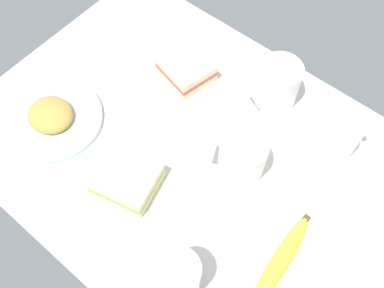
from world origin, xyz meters
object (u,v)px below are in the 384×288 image
at_px(coffee_mug_milky, 336,136).
at_px(glass_of_milk, 179,278).
at_px(banana, 280,261).
at_px(sandwich_main, 127,179).
at_px(plate_of_food, 52,117).
at_px(coffee_mug_black, 277,84).
at_px(sandwich_side, 186,69).
at_px(coffee_mug_spare, 242,157).
at_px(paper_napkin, 135,31).

distance_m(coffee_mug_milky, glass_of_milk, 0.40).
bearing_deg(banana, sandwich_main, -169.82).
bearing_deg(plate_of_food, coffee_mug_black, 46.29).
bearing_deg(coffee_mug_black, sandwich_main, -106.66).
bearing_deg(sandwich_side, coffee_mug_spare, -26.08).
bearing_deg(plate_of_food, coffee_mug_milky, 32.87).
bearing_deg(banana, coffee_mug_spare, 146.88).
height_order(coffee_mug_spare, sandwich_main, coffee_mug_spare).
bearing_deg(coffee_mug_black, sandwich_side, -159.25).
height_order(plate_of_food, sandwich_main, sandwich_main).
distance_m(plate_of_food, coffee_mug_black, 0.47).
distance_m(plate_of_food, coffee_mug_spare, 0.40).
height_order(plate_of_food, coffee_mug_spare, coffee_mug_spare).
xyz_separation_m(sandwich_side, glass_of_milk, (0.28, -0.36, 0.02)).
height_order(coffee_mug_milky, sandwich_main, coffee_mug_milky).
xyz_separation_m(plate_of_food, banana, (0.53, 0.05, 0.00)).
xyz_separation_m(coffee_mug_milky, paper_napkin, (-0.52, -0.02, -0.05)).
xyz_separation_m(sandwich_main, sandwich_side, (-0.08, 0.28, 0.00)).
bearing_deg(plate_of_food, sandwich_main, -1.50).
bearing_deg(coffee_mug_black, coffee_mug_spare, -76.60).
distance_m(coffee_mug_milky, sandwich_side, 0.35).
xyz_separation_m(coffee_mug_spare, sandwich_main, (-0.15, -0.16, -0.03)).
height_order(plate_of_food, coffee_mug_milky, coffee_mug_milky).
bearing_deg(coffee_mug_milky, sandwich_main, -129.35).
xyz_separation_m(sandwich_main, banana, (0.31, 0.06, -0.01)).
xyz_separation_m(coffee_mug_black, glass_of_milk, (0.10, -0.43, -0.01)).
height_order(sandwich_main, glass_of_milk, glass_of_milk).
distance_m(coffee_mug_black, coffee_mug_spare, 0.19).
bearing_deg(paper_napkin, sandwich_main, -49.04).
bearing_deg(banana, sandwich_side, 150.87).
relative_size(coffee_mug_milky, paper_napkin, 0.85).
distance_m(coffee_mug_black, coffee_mug_milky, 0.16).
bearing_deg(coffee_mug_spare, sandwich_main, -132.05).
distance_m(coffee_mug_spare, banana, 0.20).
xyz_separation_m(plate_of_food, sandwich_side, (0.14, 0.27, 0.01)).
bearing_deg(paper_napkin, coffee_mug_black, 7.22).
bearing_deg(coffee_mug_black, paper_napkin, -172.78).
bearing_deg(sandwich_main, paper_napkin, 130.96).
bearing_deg(sandwich_side, glass_of_milk, -51.75).
distance_m(sandwich_main, glass_of_milk, 0.22).
height_order(coffee_mug_milky, banana, coffee_mug_milky).
bearing_deg(paper_napkin, glass_of_milk, -39.70).
bearing_deg(coffee_mug_black, coffee_mug_milky, -10.51).
bearing_deg(plate_of_food, glass_of_milk, -11.69).
relative_size(plate_of_food, coffee_mug_spare, 1.84).
bearing_deg(coffee_mug_milky, banana, -78.84).
height_order(coffee_mug_black, coffee_mug_milky, coffee_mug_black).
distance_m(coffee_mug_black, glass_of_milk, 0.44).
distance_m(coffee_mug_spare, sandwich_main, 0.22).
bearing_deg(glass_of_milk, coffee_mug_spare, 101.91).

